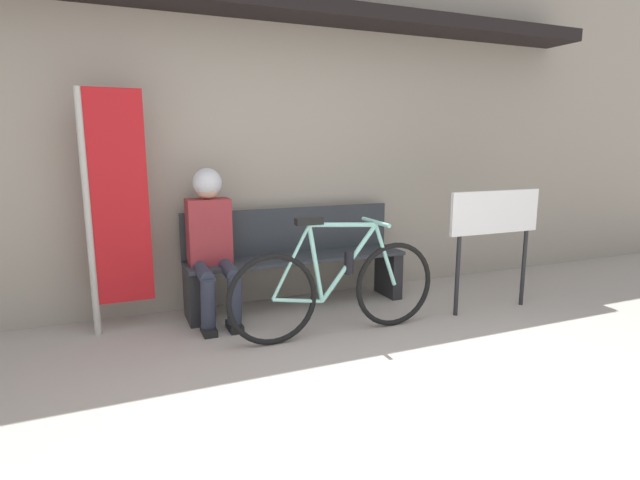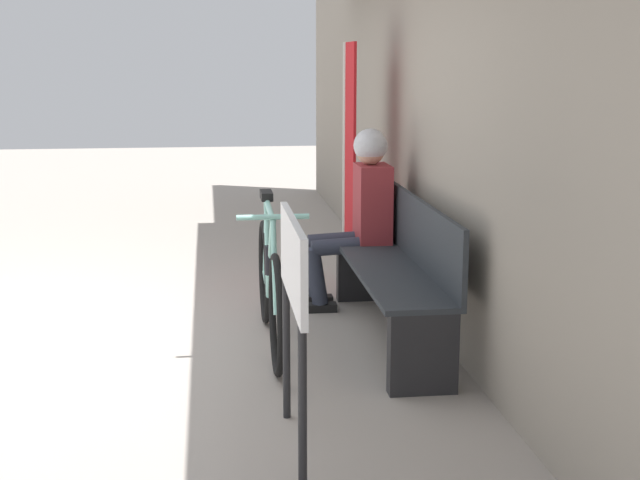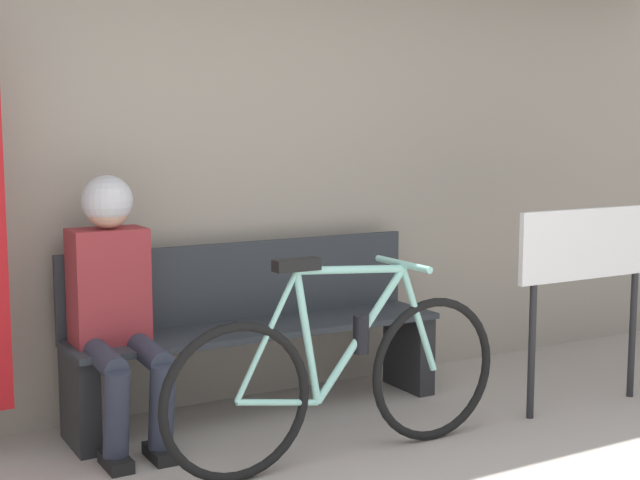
% 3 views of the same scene
% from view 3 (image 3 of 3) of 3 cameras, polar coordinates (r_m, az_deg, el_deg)
% --- Properties ---
extents(storefront_wall, '(12.00, 0.56, 3.20)m').
position_cam_3_polar(storefront_wall, '(4.60, -9.19, 9.85)').
color(storefront_wall, '#9E9384').
rests_on(storefront_wall, ground_plane).
extents(park_bench_near, '(1.92, 0.42, 0.86)m').
position_cam_3_polar(park_bench_near, '(4.54, -4.16, -5.86)').
color(park_bench_near, '#2D3338').
rests_on(park_bench_near, ground_plane).
extents(bicycle, '(1.67, 0.40, 0.91)m').
position_cam_3_polar(bicycle, '(3.91, 1.39, -8.71)').
color(bicycle, black).
rests_on(bicycle, ground_plane).
extents(person_seated, '(0.34, 0.60, 1.23)m').
position_cam_3_polar(person_seated, '(4.12, -13.02, -3.24)').
color(person_seated, '#2D3342').
rests_on(person_seated, ground_plane).
extents(signboard, '(0.90, 0.04, 1.04)m').
position_cam_3_polar(signboard, '(4.74, 16.73, -1.18)').
color(signboard, '#232326').
rests_on(signboard, ground_plane).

